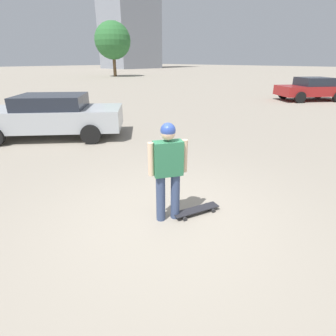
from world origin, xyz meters
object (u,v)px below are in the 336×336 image
object	(u,v)px
skateboard	(196,210)
car_parked_far	(311,89)
person	(168,166)
car_parked_near	(51,116)

from	to	relation	value
skateboard	car_parked_far	distance (m)	15.94
person	skateboard	world-z (taller)	person
skateboard	car_parked_near	distance (m)	6.52
car_parked_near	person	bearing A→B (deg)	123.09
person	car_parked_near	distance (m)	6.29
car_parked_far	person	bearing A→B (deg)	48.27
car_parked_near	car_parked_far	world-z (taller)	car_parked_far
skateboard	car_parked_far	size ratio (longest dim) A/B	0.20
person	car_parked_far	world-z (taller)	person
person	car_parked_far	size ratio (longest dim) A/B	0.37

